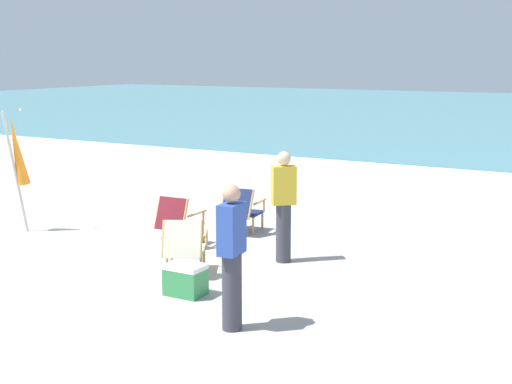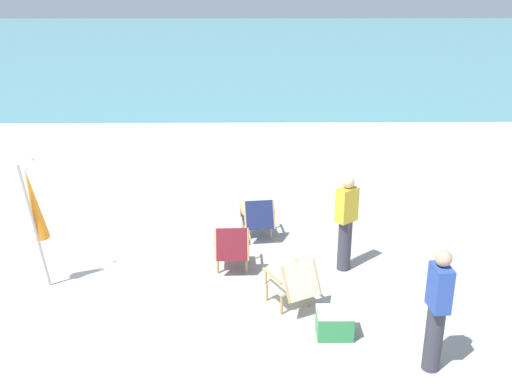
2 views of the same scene
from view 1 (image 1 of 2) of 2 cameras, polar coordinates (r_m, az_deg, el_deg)
The scene contains 10 objects.
ground_plane at distance 12.03m, azimuth -12.28°, elevation -3.72°, with size 80.00×80.00×0.00m, color #B2AAA0.
sea at distance 39.53m, azimuth 17.74°, elevation 6.09°, with size 80.00×40.00×0.10m, color teal.
surf_band at distance 20.14m, azimuth 6.07°, elevation 2.38°, with size 80.00×1.10×0.06m, color white.
beach_chair_back_left at distance 9.85m, azimuth -5.77°, elevation -4.20°, with size 0.85×0.92×0.79m.
beach_chair_mid_center at distance 12.07m, azimuth -1.18°, elevation -1.34°, with size 0.66×0.81×0.79m.
beach_chair_far_center at distance 11.28m, azimuth -6.29°, elevation -2.24°, with size 0.61×0.70×0.81m.
umbrella_furled_orange at distance 12.63m, azimuth -18.58°, elevation 3.04°, with size 0.36×0.44×2.11m.
person_near_chairs at distance 7.75m, azimuth -1.96°, elevation -5.13°, with size 0.23×0.35×1.63m.
person_by_waterline at distance 10.32m, azimuth 2.22°, elevation -1.10°, with size 0.39×0.37×1.63m.
cooler_box at distance 9.08m, azimuth -5.67°, elevation -6.98°, with size 0.49×0.35×0.40m.
Camera 1 is at (7.75, -8.71, 2.97)m, focal length 50.00 mm.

